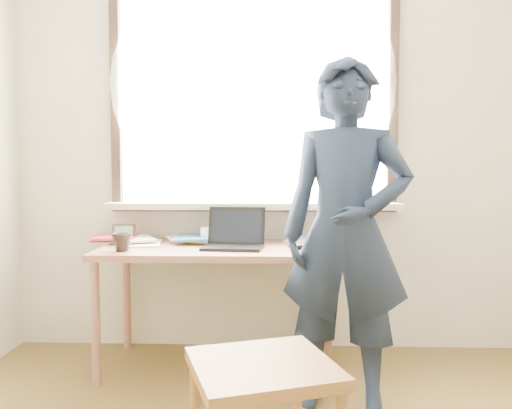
{
  "coord_description": "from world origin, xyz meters",
  "views": [
    {
      "loc": [
        -0.07,
        -1.23,
        1.14
      ],
      "look_at": [
        -0.15,
        0.95,
        1.0
      ],
      "focal_mm": 35.0,
      "sensor_mm": 36.0,
      "label": 1
    }
  ],
  "objects_px": {
    "mug_white": "(210,235)",
    "work_chair": "(263,383)",
    "desk": "(217,259)",
    "mug_dark": "(122,242)",
    "laptop": "(235,238)",
    "person": "(346,234)"
  },
  "relations": [
    {
      "from": "desk",
      "to": "work_chair",
      "type": "distance_m",
      "value": 1.23
    },
    {
      "from": "laptop",
      "to": "person",
      "type": "bearing_deg",
      "value": -36.92
    },
    {
      "from": "mug_dark",
      "to": "person",
      "type": "xyz_separation_m",
      "value": [
        1.18,
        -0.27,
        0.08
      ]
    },
    {
      "from": "mug_white",
      "to": "work_chair",
      "type": "relative_size",
      "value": 0.21
    },
    {
      "from": "work_chair",
      "to": "person",
      "type": "height_order",
      "value": "person"
    },
    {
      "from": "person",
      "to": "mug_dark",
      "type": "bearing_deg",
      "value": 178.29
    },
    {
      "from": "mug_dark",
      "to": "person",
      "type": "distance_m",
      "value": 1.21
    },
    {
      "from": "laptop",
      "to": "mug_dark",
      "type": "bearing_deg",
      "value": -165.58
    },
    {
      "from": "mug_white",
      "to": "desk",
      "type": "bearing_deg",
      "value": -68.86
    },
    {
      "from": "mug_white",
      "to": "laptop",
      "type": "bearing_deg",
      "value": -46.63
    },
    {
      "from": "mug_dark",
      "to": "work_chair",
      "type": "distance_m",
      "value": 1.31
    },
    {
      "from": "person",
      "to": "mug_white",
      "type": "bearing_deg",
      "value": 152.11
    },
    {
      "from": "mug_white",
      "to": "work_chair",
      "type": "height_order",
      "value": "mug_white"
    },
    {
      "from": "mug_dark",
      "to": "laptop",
      "type": "bearing_deg",
      "value": 14.42
    },
    {
      "from": "person",
      "to": "desk",
      "type": "bearing_deg",
      "value": 157.24
    },
    {
      "from": "desk",
      "to": "mug_dark",
      "type": "xyz_separation_m",
      "value": [
        -0.5,
        -0.19,
        0.12
      ]
    },
    {
      "from": "laptop",
      "to": "mug_dark",
      "type": "relative_size",
      "value": 3.38
    },
    {
      "from": "mug_white",
      "to": "work_chair",
      "type": "distance_m",
      "value": 1.41
    },
    {
      "from": "mug_white",
      "to": "person",
      "type": "height_order",
      "value": "person"
    },
    {
      "from": "mug_white",
      "to": "mug_dark",
      "type": "height_order",
      "value": "mug_dark"
    },
    {
      "from": "laptop",
      "to": "work_chair",
      "type": "xyz_separation_m",
      "value": [
        0.19,
        -1.15,
        -0.36
      ]
    },
    {
      "from": "person",
      "to": "work_chair",
      "type": "bearing_deg",
      "value": -106.93
    }
  ]
}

